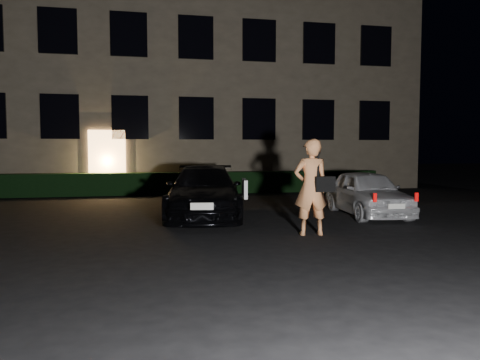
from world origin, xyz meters
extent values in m
plane|color=black|center=(0.00, 0.00, 0.00)|extent=(80.00, 80.00, 0.00)
cube|color=brown|center=(0.00, 15.00, 6.00)|extent=(20.00, 8.00, 12.00)
cube|color=#FFB465|center=(-3.50, 10.94, 1.25)|extent=(1.40, 0.10, 2.50)
cube|color=black|center=(-5.20, 10.94, 3.00)|extent=(1.40, 0.10, 1.70)
cube|color=black|center=(-2.60, 10.94, 3.00)|extent=(1.40, 0.10, 1.70)
cube|color=black|center=(0.00, 10.94, 3.00)|extent=(1.40, 0.10, 1.70)
cube|color=black|center=(2.60, 10.94, 3.00)|extent=(1.40, 0.10, 1.70)
cube|color=black|center=(5.20, 10.94, 3.00)|extent=(1.40, 0.10, 1.70)
cube|color=black|center=(7.80, 10.94, 3.00)|extent=(1.40, 0.10, 1.70)
cube|color=black|center=(-5.20, 10.94, 6.20)|extent=(1.40, 0.10, 1.70)
cube|color=black|center=(-2.60, 10.94, 6.20)|extent=(1.40, 0.10, 1.70)
cube|color=black|center=(0.00, 10.94, 6.20)|extent=(1.40, 0.10, 1.70)
cube|color=black|center=(2.60, 10.94, 6.20)|extent=(1.40, 0.10, 1.70)
cube|color=black|center=(5.20, 10.94, 6.20)|extent=(1.40, 0.10, 1.70)
cube|color=black|center=(7.80, 10.94, 6.20)|extent=(1.40, 0.10, 1.70)
cube|color=black|center=(0.00, 10.50, 0.42)|extent=(15.00, 0.70, 0.85)
imported|color=black|center=(-0.57, 4.10, 0.66)|extent=(2.51, 4.80, 1.33)
cube|color=white|center=(0.29, 3.12, 0.82)|extent=(0.22, 0.95, 0.44)
cube|color=silver|center=(-0.92, 1.76, 0.58)|extent=(0.49, 0.11, 0.15)
imported|color=silver|center=(3.74, 3.54, 0.61)|extent=(1.73, 3.68, 1.22)
cube|color=red|center=(3.10, 1.88, 0.66)|extent=(0.08, 0.05, 0.20)
cube|color=red|center=(4.11, 1.79, 0.66)|extent=(0.08, 0.05, 0.20)
cube|color=silver|center=(3.60, 1.79, 0.46)|extent=(0.41, 0.07, 0.12)
imported|color=#E28D54|center=(1.27, 1.15, 1.00)|extent=(0.75, 0.52, 1.99)
cube|color=black|center=(1.51, 1.00, 1.07)|extent=(0.42, 0.20, 0.32)
cube|color=black|center=(1.38, 1.05, 1.52)|extent=(0.05, 0.07, 0.62)
camera|label=1|loc=(-2.12, -7.97, 1.81)|focal=35.00mm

